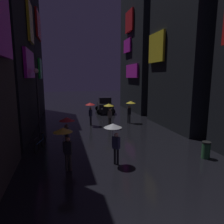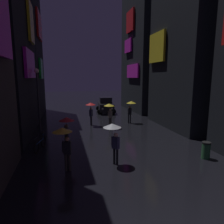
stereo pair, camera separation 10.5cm
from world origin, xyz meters
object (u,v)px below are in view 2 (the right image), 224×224
object	(u,v)px
pedestrian_foreground_right_red	(67,125)
trash_bin	(206,150)
pedestrian_midstreet_left_yellow	(131,106)
streetlamp_left_far	(38,93)
pedestrian_midstreet_centre_yellow	(64,137)
bicycle_parked_at_storefront	(40,144)
car_distant	(105,105)
pedestrian_far_right_red	(91,108)
pedestrian_near_crossing_clear	(113,133)
pedestrian_foreground_left_yellow	(109,109)

from	to	relation	value
pedestrian_foreground_right_red	trash_bin	xyz separation A→B (m)	(7.29, -2.72, -1.20)
pedestrian_midstreet_left_yellow	streetlamp_left_far	distance (m)	8.39
pedestrian_midstreet_centre_yellow	pedestrian_foreground_right_red	distance (m)	2.44
pedestrian_foreground_right_red	trash_bin	distance (m)	7.88
bicycle_parked_at_storefront	car_distant	world-z (taller)	car_distant
pedestrian_foreground_right_red	pedestrian_midstreet_left_yellow	world-z (taller)	same
pedestrian_far_right_red	car_distant	world-z (taller)	pedestrian_far_right_red
car_distant	pedestrian_midstreet_centre_yellow	bearing A→B (deg)	-108.68
car_distant	pedestrian_foreground_right_red	bearing A→B (deg)	-111.29
pedestrian_near_crossing_clear	streetlamp_left_far	distance (m)	8.31
pedestrian_near_crossing_clear	car_distant	size ratio (longest dim) A/B	0.49
pedestrian_far_right_red	pedestrian_foreground_right_red	xyz separation A→B (m)	(-2.24, -6.23, 0.00)
pedestrian_midstreet_left_yellow	pedestrian_foreground_left_yellow	bearing A→B (deg)	-153.14
pedestrian_foreground_right_red	bicycle_parked_at_storefront	bearing A→B (deg)	154.18
pedestrian_midstreet_left_yellow	trash_bin	world-z (taller)	pedestrian_midstreet_left_yellow
bicycle_parked_at_storefront	pedestrian_midstreet_left_yellow	bearing A→B (deg)	35.90
pedestrian_midstreet_left_yellow	bicycle_parked_at_storefront	bearing A→B (deg)	-144.10
streetlamp_left_far	car_distant	bearing A→B (deg)	48.93
pedestrian_midstreet_centre_yellow	streetlamp_left_far	world-z (taller)	streetlamp_left_far
pedestrian_foreground_left_yellow	pedestrian_near_crossing_clear	world-z (taller)	same
pedestrian_near_crossing_clear	streetlamp_left_far	bearing A→B (deg)	121.23
pedestrian_foreground_right_red	trash_bin	world-z (taller)	pedestrian_foreground_right_red
bicycle_parked_at_storefront	pedestrian_foreground_left_yellow	bearing A→B (deg)	39.34
pedestrian_midstreet_centre_yellow	car_distant	xyz separation A→B (m)	(5.14, 15.21, -0.74)
pedestrian_near_crossing_clear	pedestrian_foreground_right_red	xyz separation A→B (m)	(-2.23, 2.23, 0.00)
pedestrian_foreground_left_yellow	pedestrian_near_crossing_clear	xyz separation A→B (m)	(-1.51, -7.38, 0.00)
pedestrian_foreground_left_yellow	pedestrian_near_crossing_clear	bearing A→B (deg)	-101.53
pedestrian_far_right_red	car_distant	size ratio (longest dim) A/B	0.49
pedestrian_midstreet_centre_yellow	pedestrian_foreground_left_yellow	xyz separation A→B (m)	(3.90, 7.59, 0.00)
pedestrian_foreground_right_red	bicycle_parked_at_storefront	size ratio (longest dim) A/B	1.19
pedestrian_midstreet_left_yellow	car_distant	world-z (taller)	pedestrian_midstreet_left_yellow
pedestrian_near_crossing_clear	pedestrian_midstreet_centre_yellow	bearing A→B (deg)	-175.07
pedestrian_foreground_left_yellow	pedestrian_foreground_right_red	distance (m)	6.36
pedestrian_foreground_right_red	pedestrian_midstreet_left_yellow	xyz separation A→B (m)	(6.09, 6.34, 0.00)
pedestrian_far_right_red	streetlamp_left_far	size ratio (longest dim) A/B	0.42
streetlamp_left_far	pedestrian_foreground_left_yellow	bearing A→B (deg)	3.92
pedestrian_foreground_left_yellow	bicycle_parked_at_storefront	bearing A→B (deg)	-140.66
pedestrian_near_crossing_clear	car_distant	distance (m)	15.27
trash_bin	pedestrian_foreground_left_yellow	bearing A→B (deg)	114.33
pedestrian_near_crossing_clear	streetlamp_left_far	size ratio (longest dim) A/B	0.42
car_distant	streetlamp_left_far	bearing A→B (deg)	-131.07
pedestrian_far_right_red	streetlamp_left_far	distance (m)	4.75
bicycle_parked_at_storefront	trash_bin	distance (m)	9.56
pedestrian_midstreet_left_yellow	streetlamp_left_far	bearing A→B (deg)	-168.92
pedestrian_midstreet_centre_yellow	pedestrian_midstreet_left_yellow	world-z (taller)	same
bicycle_parked_at_storefront	trash_bin	world-z (taller)	bicycle_parked_at_storefront
pedestrian_near_crossing_clear	bicycle_parked_at_storefront	world-z (taller)	pedestrian_near_crossing_clear
pedestrian_midstreet_centre_yellow	trash_bin	xyz separation A→B (m)	(7.45, -0.29, -1.20)
pedestrian_foreground_left_yellow	pedestrian_midstreet_left_yellow	distance (m)	2.64
pedestrian_midstreet_left_yellow	pedestrian_far_right_red	bearing A→B (deg)	-178.26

